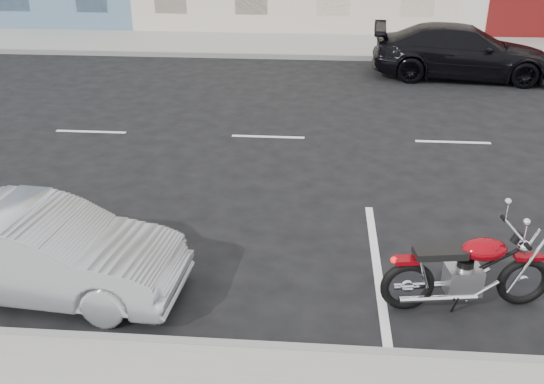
# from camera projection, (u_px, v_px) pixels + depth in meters

# --- Properties ---
(ground) EXTENTS (120.00, 120.00, 0.00)m
(ground) POSITION_uv_depth(u_px,v_px,m) (359.00, 139.00, 13.18)
(ground) COLOR black
(ground) RESTS_ON ground
(sidewalk_far) EXTENTS (80.00, 3.40, 0.15)m
(sidewalk_far) POSITION_uv_depth(u_px,v_px,m) (204.00, 43.00, 21.28)
(sidewalk_far) COLOR gray
(sidewalk_far) RESTS_ON ground
(curb_far) EXTENTS (80.00, 0.12, 0.16)m
(curb_far) POSITION_uv_depth(u_px,v_px,m) (195.00, 55.00, 19.76)
(curb_far) COLOR gray
(curb_far) RESTS_ON ground
(motorcycle) EXTENTS (2.21, 0.76, 1.11)m
(motorcycle) POSITION_uv_depth(u_px,v_px,m) (528.00, 271.00, 7.69)
(motorcycle) COLOR black
(motorcycle) RESTS_ON ground
(sedan_silver) EXTENTS (3.83, 1.62, 1.23)m
(sedan_silver) POSITION_uv_depth(u_px,v_px,m) (42.00, 251.00, 7.90)
(sedan_silver) COLOR #A0A3A7
(sedan_silver) RESTS_ON ground
(car_far) EXTENTS (5.26, 2.50, 1.48)m
(car_far) POSITION_uv_depth(u_px,v_px,m) (462.00, 52.00, 17.34)
(car_far) COLOR black
(car_far) RESTS_ON ground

